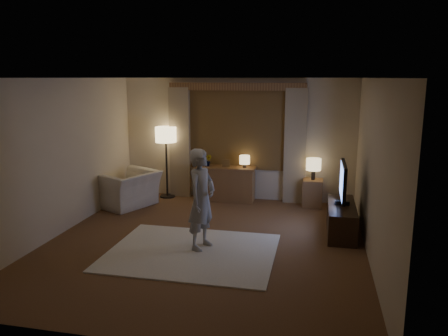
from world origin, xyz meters
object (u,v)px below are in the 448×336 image
(person, at_px, (202,199))
(tv_stand, at_px, (341,219))
(side_table, at_px, (312,193))
(armchair, at_px, (128,189))
(sideboard, at_px, (226,185))

(person, bearing_deg, tv_stand, -44.12)
(tv_stand, xyz_separation_m, person, (-2.13, -1.19, 0.55))
(side_table, bearing_deg, armchair, -168.00)
(side_table, xyz_separation_m, person, (-1.63, -2.69, 0.52))
(tv_stand, height_order, person, person)
(sideboard, bearing_deg, person, -85.81)
(armchair, xyz_separation_m, side_table, (3.71, 0.79, -0.08))
(tv_stand, bearing_deg, sideboard, 146.36)
(sideboard, xyz_separation_m, person, (0.20, -2.74, 0.45))
(armchair, relative_size, side_table, 1.99)
(side_table, relative_size, person, 0.36)
(sideboard, distance_m, person, 2.78)
(person, bearing_deg, armchair, 64.49)
(side_table, bearing_deg, sideboard, 178.43)
(armchair, bearing_deg, tv_stand, 104.77)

